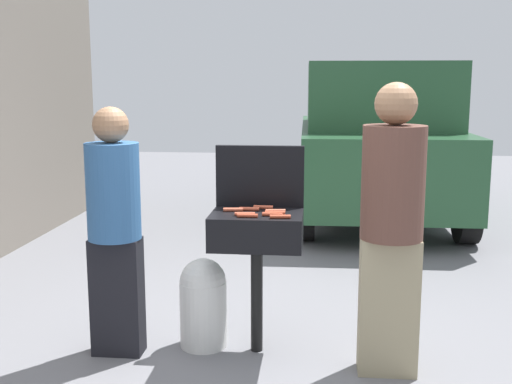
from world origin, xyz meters
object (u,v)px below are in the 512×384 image
object	(u,v)px
hot_dog_1	(275,211)
person_right	(392,220)
person_left	(114,223)
hot_dog_2	(233,210)
hot_dog_4	(275,213)
hot_dog_0	(249,209)
hot_dog_3	(263,207)
bbq_grill	(256,235)
hot_dog_7	(245,214)
hot_dog_6	(247,216)
parked_minivan	(373,140)
hot_dog_8	(272,214)
hot_dog_5	(280,217)
propane_tank	(203,301)

from	to	relation	value
hot_dog_1	person_right	size ratio (longest dim) A/B	0.07
hot_dog_1	person_left	size ratio (longest dim) A/B	0.08
hot_dog_2	hot_dog_4	bearing A→B (deg)	-15.52
hot_dog_0	hot_dog_3	bearing A→B (deg)	38.19
bbq_grill	hot_dog_7	world-z (taller)	hot_dog_7
hot_dog_4	bbq_grill	bearing A→B (deg)	161.26
hot_dog_3	hot_dog_6	size ratio (longest dim) A/B	1.00
parked_minivan	hot_dog_6	bearing A→B (deg)	74.86
hot_dog_0	person_right	xyz separation A→B (m)	(0.90, -0.31, 0.01)
hot_dog_2	hot_dog_8	xyz separation A→B (m)	(0.27, -0.13, 0.00)
bbq_grill	hot_dog_7	size ratio (longest dim) A/B	7.29
hot_dog_4	hot_dog_6	distance (m)	0.20
hot_dog_5	hot_dog_2	bearing A→B (deg)	149.59
propane_tank	hot_dog_3	bearing A→B (deg)	13.54
bbq_grill	hot_dog_2	distance (m)	0.22
hot_dog_5	person_left	world-z (taller)	person_left
propane_tank	person_left	bearing A→B (deg)	-162.89
hot_dog_6	hot_dog_8	world-z (taller)	same
person_right	hot_dog_3	bearing A→B (deg)	-23.26
person_right	hot_dog_0	bearing A→B (deg)	-17.26
bbq_grill	person_left	xyz separation A→B (m)	(-0.91, -0.13, 0.09)
hot_dog_3	hot_dog_6	distance (m)	0.29
bbq_grill	hot_dog_2	bearing A→B (deg)	167.20
hot_dog_5	parked_minivan	xyz separation A→B (m)	(0.96, 4.71, 0.06)
bbq_grill	hot_dog_5	xyz separation A→B (m)	(0.17, -0.15, 0.16)
person_right	hot_dog_7	bearing A→B (deg)	-7.31
propane_tank	hot_dog_6	bearing A→B (deg)	-29.52
hot_dog_1	hot_dog_5	xyz separation A→B (m)	(0.04, -0.17, 0.00)
hot_dog_5	person_left	xyz separation A→B (m)	(-1.08, 0.03, -0.07)
hot_dog_0	hot_dog_3	world-z (taller)	same
hot_dog_5	hot_dog_1	bearing A→B (deg)	103.83
hot_dog_2	bbq_grill	bearing A→B (deg)	-12.80
bbq_grill	person_right	xyz separation A→B (m)	(0.84, -0.24, 0.17)
hot_dog_0	hot_dog_4	distance (m)	0.21
hot_dog_1	hot_dog_3	size ratio (longest dim) A/B	1.00
hot_dog_5	hot_dog_8	xyz separation A→B (m)	(-0.05, 0.06, 0.00)
hot_dog_2	hot_dog_3	distance (m)	0.22
hot_dog_1	parked_minivan	distance (m)	4.65
hot_dog_0	hot_dog_4	size ratio (longest dim) A/B	1.00
hot_dog_1	hot_dog_8	bearing A→B (deg)	-96.46
bbq_grill	hot_dog_5	world-z (taller)	hot_dog_5
hot_dog_0	person_right	size ratio (longest dim) A/B	0.07
hot_dog_5	person_left	size ratio (longest dim) A/B	0.08
hot_dog_0	hot_dog_7	xyz separation A→B (m)	(-0.01, -0.16, 0.00)
hot_dog_6	hot_dog_7	xyz separation A→B (m)	(-0.02, 0.05, 0.00)
hot_dog_2	hot_dog_7	bearing A→B (deg)	-54.70
hot_dog_1	hot_dog_4	world-z (taller)	same
hot_dog_1	person_left	xyz separation A→B (m)	(-1.04, -0.14, -0.07)
hot_dog_5	person_left	distance (m)	1.08
hot_dog_2	hot_dog_3	world-z (taller)	same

